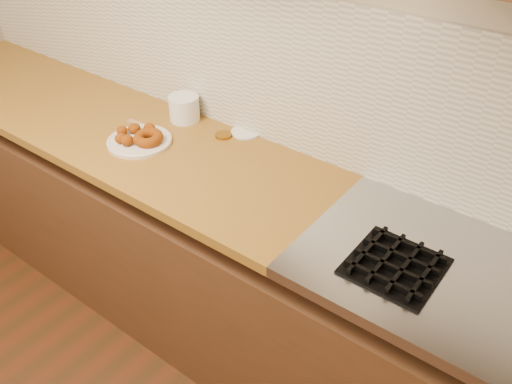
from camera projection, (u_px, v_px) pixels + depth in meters
wall_back at (258, 25)px, 1.97m from camera, size 4.00×0.02×2.70m
base_cabinet at (214, 265)px, 2.33m from camera, size 3.60×0.60×0.77m
butcher_block at (96, 120)px, 2.36m from camera, size 2.30×0.62×0.04m
backsplash at (256, 65)px, 2.05m from camera, size 3.60×0.02×0.60m
burner_grates at (509, 316)px, 1.42m from camera, size 0.91×0.26×0.03m
donut_plate at (140, 141)px, 2.16m from camera, size 0.26×0.26×0.01m
ring_donut at (148, 138)px, 2.13m from camera, size 0.15×0.16×0.05m
fried_dough_chunks at (132, 134)px, 2.15m from camera, size 0.16×0.18×0.04m
plastic_tub at (184, 108)px, 2.30m from camera, size 0.16×0.16×0.11m
tub_lid at (246, 132)px, 2.23m from camera, size 0.16×0.16×0.01m
brass_jar_lid at (223, 135)px, 2.21m from camera, size 0.08×0.08×0.01m
wooden_utensil at (144, 126)px, 2.27m from camera, size 0.18×0.03×0.01m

